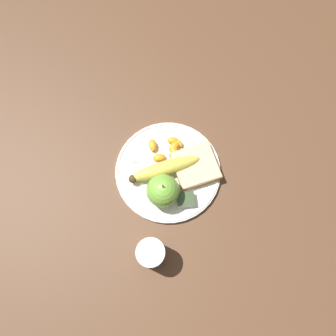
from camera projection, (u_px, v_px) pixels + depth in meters
name	position (u px, v px, depth m)	size (l,w,h in m)	color
ground_plane	(168.00, 172.00, 0.85)	(3.00, 3.00, 0.00)	brown
plate	(168.00, 171.00, 0.85)	(0.27, 0.27, 0.01)	white
juice_glass	(151.00, 253.00, 0.75)	(0.06, 0.06, 0.09)	silver
apple	(163.00, 191.00, 0.78)	(0.08, 0.08, 0.09)	#72B23D
banana	(165.00, 170.00, 0.82)	(0.19, 0.07, 0.04)	#E0CC4C
bread_slice	(196.00, 167.00, 0.83)	(0.13, 0.12, 0.02)	#AB8751
fork	(169.00, 163.00, 0.85)	(0.16, 0.05, 0.00)	silver
jam_packet	(186.00, 199.00, 0.81)	(0.04, 0.03, 0.02)	silver
orange_segment_0	(174.00, 147.00, 0.85)	(0.04, 0.04, 0.02)	orange
orange_segment_1	(174.00, 151.00, 0.85)	(0.03, 0.04, 0.02)	orange
orange_segment_2	(153.00, 145.00, 0.85)	(0.02, 0.04, 0.02)	orange
orange_segment_3	(179.00, 143.00, 0.86)	(0.03, 0.03, 0.01)	orange
orange_segment_4	(173.00, 140.00, 0.86)	(0.03, 0.02, 0.02)	orange
orange_segment_5	(159.00, 158.00, 0.84)	(0.03, 0.02, 0.02)	orange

